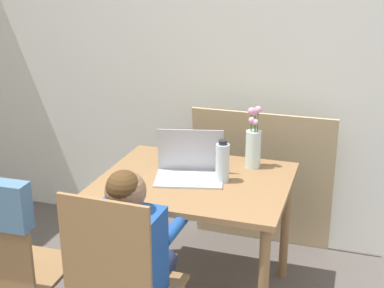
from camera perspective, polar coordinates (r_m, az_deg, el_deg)
The scene contains 8 objects.
wall_back at distance 3.36m, azimuth 7.57°, elevation 9.62°, with size 6.40×0.05×2.50m.
dining_table at distance 2.83m, azimuth 0.34°, elevation -5.53°, with size 0.98×0.79×0.71m.
chair_spare at distance 2.45m, azimuth -19.66°, elevation -10.05°, with size 0.41×0.44×0.98m.
person_seated at distance 2.34m, azimuth -6.19°, elevation -10.88°, with size 0.31×0.43×1.01m.
laptop at distance 2.80m, azimuth -0.26°, elevation -2.42°, with size 0.40×0.32×0.25m.
flower_vase at distance 2.92m, azimuth 6.56°, elevation 0.01°, with size 0.08×0.08×0.35m.
water_bottle at distance 2.73m, azimuth 3.27°, elevation -1.95°, with size 0.07×0.07×0.22m.
cardboard_panel at distance 3.46m, azimuth 7.43°, elevation -3.79°, with size 0.90×0.14×0.92m.
Camera 1 is at (0.59, -1.04, 1.81)m, focal length 50.00 mm.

